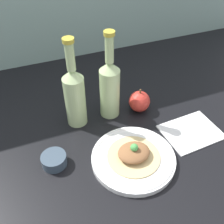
% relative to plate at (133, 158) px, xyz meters
% --- Properties ---
extents(ground_plane, '(1.80, 1.10, 0.04)m').
position_rel_plate_xyz_m(ground_plane, '(0.02, 0.11, -0.03)').
color(ground_plane, black).
extents(plate, '(0.24, 0.24, 0.02)m').
position_rel_plate_xyz_m(plate, '(0.00, 0.00, 0.00)').
color(plate, white).
rests_on(plate, ground_plane).
extents(plated_food, '(0.15, 0.15, 0.05)m').
position_rel_plate_xyz_m(plated_food, '(-0.00, 0.00, 0.02)').
color(plated_food, '#D6BC7F').
rests_on(plated_food, plate).
extents(cider_bottle_left, '(0.07, 0.07, 0.30)m').
position_rel_plate_xyz_m(cider_bottle_left, '(-0.10, 0.22, 0.10)').
color(cider_bottle_left, '#B7D18E').
rests_on(cider_bottle_left, ground_plane).
extents(cider_bottle_right, '(0.07, 0.07, 0.30)m').
position_rel_plate_xyz_m(cider_bottle_right, '(0.01, 0.22, 0.10)').
color(cider_bottle_right, '#B7D18E').
rests_on(cider_bottle_right, ground_plane).
extents(apple, '(0.07, 0.07, 0.09)m').
position_rel_plate_xyz_m(apple, '(0.11, 0.19, 0.03)').
color(apple, red).
rests_on(apple, ground_plane).
extents(napkin, '(0.18, 0.15, 0.01)m').
position_rel_plate_xyz_m(napkin, '(0.22, 0.03, -0.01)').
color(napkin, white).
rests_on(napkin, ground_plane).
extents(dipping_bowl, '(0.07, 0.07, 0.03)m').
position_rel_plate_xyz_m(dipping_bowl, '(-0.21, 0.07, 0.01)').
color(dipping_bowl, '#384756').
rests_on(dipping_bowl, ground_plane).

